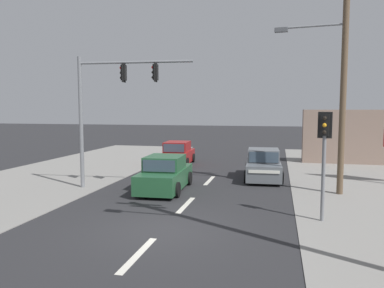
% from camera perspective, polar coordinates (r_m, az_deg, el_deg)
% --- Properties ---
extents(ground_plane, '(140.00, 140.00, 0.00)m').
position_cam_1_polar(ground_plane, '(11.67, -4.58, -12.88)').
color(ground_plane, '#28282B').
extents(lane_dash_near, '(0.20, 2.40, 0.01)m').
position_cam_1_polar(lane_dash_near, '(9.90, -8.23, -16.32)').
color(lane_dash_near, silver).
rests_on(lane_dash_near, ground).
extents(lane_dash_mid, '(0.20, 2.40, 0.01)m').
position_cam_1_polar(lane_dash_mid, '(14.44, -0.94, -9.26)').
color(lane_dash_mid, silver).
rests_on(lane_dash_mid, ground).
extents(lane_dash_far, '(0.20, 2.40, 0.01)m').
position_cam_1_polar(lane_dash_far, '(19.21, 2.68, -5.58)').
color(lane_dash_far, silver).
rests_on(lane_dash_far, ground).
extents(kerb_left_verge, '(8.00, 40.00, 0.02)m').
position_cam_1_polar(kerb_left_verge, '(19.14, -25.82, -6.13)').
color(kerb_left_verge, gray).
rests_on(kerb_left_verge, ground).
extents(utility_pole_midground_right, '(3.78, 0.58, 9.91)m').
position_cam_1_polar(utility_pole_midground_right, '(17.06, 21.72, 10.61)').
color(utility_pole_midground_right, brown).
rests_on(utility_pole_midground_right, ground).
extents(traffic_signal_mast, '(5.28, 0.55, 6.00)m').
position_cam_1_polar(traffic_signal_mast, '(17.37, -12.76, 6.87)').
color(traffic_signal_mast, slate).
rests_on(traffic_signal_mast, ground).
extents(pedestal_signal_right_kerb, '(0.44, 0.31, 3.56)m').
position_cam_1_polar(pedestal_signal_right_kerb, '(12.68, 19.50, -0.53)').
color(pedestal_signal_right_kerb, slate).
rests_on(pedestal_signal_right_kerb, ground).
extents(sedan_crossing_left, '(2.02, 4.30, 1.56)m').
position_cam_1_polar(sedan_crossing_left, '(16.93, -4.13, -4.67)').
color(sedan_crossing_left, '#235633').
rests_on(sedan_crossing_left, ground).
extents(sedan_kerbside_parked, '(2.06, 4.32, 1.56)m').
position_cam_1_polar(sedan_kerbside_parked, '(19.93, 10.81, -3.23)').
color(sedan_kerbside_parked, slate).
rests_on(sedan_kerbside_parked, ground).
extents(hatchback_oncoming_near, '(1.91, 3.71, 1.53)m').
position_cam_1_polar(hatchback_oncoming_near, '(24.60, -2.16, -1.51)').
color(hatchback_oncoming_near, maroon).
rests_on(hatchback_oncoming_near, ground).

